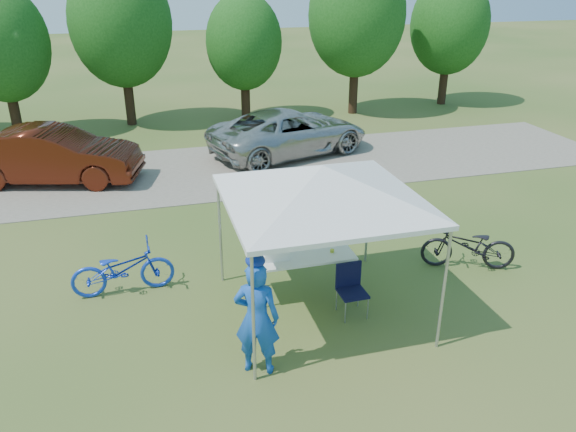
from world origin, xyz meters
name	(u,v)px	position (x,y,z in m)	size (l,w,h in m)	color
ground	(319,310)	(0.00, 0.00, 0.00)	(100.00, 100.00, 0.00)	#2D5119
gravel_strip	(237,168)	(0.00, 8.00, 0.01)	(24.00, 5.00, 0.02)	gray
canopy	(323,170)	(0.00, 0.00, 2.65)	(4.53, 4.53, 3.00)	#A5A5AA
treeline	(196,28)	(-0.29, 14.05, 3.53)	(24.89, 4.28, 6.30)	#382314
folding_table	(301,257)	(-0.15, 0.67, 0.75)	(1.94, 0.81, 0.80)	white
folding_chair	(351,285)	(0.51, -0.16, 0.55)	(0.48, 0.50, 0.92)	black
cooler	(275,250)	(-0.64, 0.67, 0.97)	(0.48, 0.33, 0.35)	white
ice_cream_cup	(332,251)	(0.43, 0.62, 0.83)	(0.08, 0.08, 0.06)	gold
cyclist	(257,318)	(-1.41, -1.28, 0.92)	(0.67, 0.44, 1.85)	#164EB5
bike_blue	(123,269)	(-3.34, 1.57, 0.49)	(0.65, 1.87, 0.98)	blue
bike_dark	(468,246)	(3.37, 0.70, 0.49)	(0.65, 1.86, 0.98)	black
minivan	(290,132)	(1.92, 8.97, 0.75)	(2.44, 5.28, 1.47)	#B2B1AD
sedan	(53,155)	(-5.17, 8.19, 0.80)	(1.65, 4.74, 1.56)	#48170C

